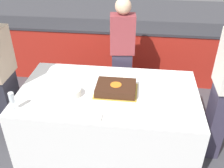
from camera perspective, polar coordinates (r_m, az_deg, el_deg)
ground_plane at (r=3.41m, az=-0.73°, el=-12.07°), size 14.00×14.00×0.00m
back_counter at (r=4.51m, az=1.99°, el=7.02°), size 4.40×0.58×0.92m
dining_table at (r=3.16m, az=-0.77°, el=-7.23°), size 2.01×1.15×0.75m
cake at (r=2.91m, az=0.85°, el=-0.90°), size 0.48×0.37×0.09m
plate_stack at (r=2.89m, az=-8.89°, el=-1.76°), size 0.22×0.22×0.08m
wine_glass at (r=2.78m, az=-21.00°, el=-2.95°), size 0.07×0.07×0.20m
side_plate_near_cake at (r=3.22m, az=1.40°, el=1.69°), size 0.21×0.21×0.00m
utensil_pile at (r=2.57m, az=-3.81°, el=-7.16°), size 0.14×0.10×0.02m
person_cutting_cake at (r=3.58m, az=2.22°, el=6.53°), size 0.34×0.23×1.58m
person_seated_left at (r=3.27m, az=-22.71°, el=1.29°), size 0.20×0.40×1.62m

